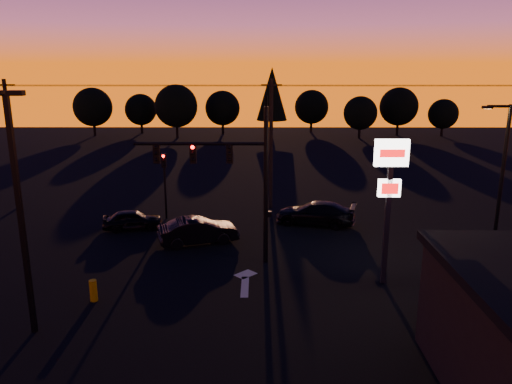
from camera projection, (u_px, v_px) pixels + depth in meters
ground at (233, 297)px, 22.10m from camera, size 120.00×120.00×0.00m
lane_arrow at (245, 281)px, 23.70m from camera, size 1.20×3.10×0.01m
traffic_signal_mast at (234, 169)px, 24.72m from camera, size 6.79×0.52×8.58m
secondary_signal at (165, 176)px, 32.51m from camera, size 0.30×0.31×4.35m
parking_lot_light at (19, 200)px, 17.90m from camera, size 1.25×0.30×9.14m
pylon_sign at (390, 181)px, 22.28m from camera, size 1.50×0.28×6.80m
streetlight at (501, 173)px, 26.25m from camera, size 1.55×0.35×8.00m
utility_pole_0 at (12, 144)px, 34.56m from camera, size 1.40×0.26×9.00m
utility_pole_1 at (271, 144)px, 34.48m from camera, size 1.40×0.26×9.00m
power_wires at (271, 85)px, 33.49m from camera, size 36.00×1.22×0.07m
bollard at (93, 291)px, 21.59m from camera, size 0.32×0.32×0.96m
tree_0 at (93, 107)px, 69.56m from camera, size 5.36×5.36×6.74m
tree_1 at (141, 110)px, 72.60m from camera, size 4.54×4.54×5.71m
tree_2 at (176, 106)px, 67.50m from camera, size 5.77×5.78×7.26m
tree_3 at (223, 108)px, 71.50m from camera, size 4.95×4.95×6.22m
tree_4 at (272, 94)px, 68.02m from camera, size 4.18×4.18×9.50m
tree_5 at (312, 107)px, 73.39m from camera, size 4.95×4.95×6.22m
tree_6 at (360, 113)px, 67.63m from camera, size 4.54×4.54×5.71m
tree_7 at (399, 107)px, 70.36m from camera, size 5.36×5.36×6.74m
tree_8 at (443, 114)px, 69.60m from camera, size 4.12×4.12×5.19m
car_left at (133, 220)px, 30.94m from camera, size 3.82×2.12×1.23m
car_mid at (198, 231)px, 28.49m from camera, size 4.78×2.95×1.49m
car_right at (315, 213)px, 31.85m from camera, size 5.44×3.38×1.47m
suv_parked at (467, 321)px, 18.69m from camera, size 2.55×4.92×1.32m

